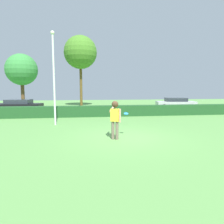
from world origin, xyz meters
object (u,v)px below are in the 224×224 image
(person, at_px, (115,116))
(maple_tree, at_px, (80,53))
(frisbee, at_px, (126,114))
(parked_car_silver, at_px, (176,103))
(birch_tree, at_px, (22,70))
(lamppost, at_px, (54,74))
(parked_car_black, at_px, (19,105))

(person, xyz_separation_m, maple_tree, (-1.76, 16.89, 5.53))
(frisbee, bearing_deg, parked_car_silver, 55.75)
(person, distance_m, birch_tree, 19.50)
(maple_tree, bearing_deg, lamppost, -96.55)
(birch_tree, bearing_deg, parked_car_black, -77.94)
(parked_car_black, bearing_deg, maple_tree, 43.58)
(maple_tree, distance_m, birch_tree, 7.36)
(lamppost, distance_m, birch_tree, 14.17)
(parked_car_black, height_order, maple_tree, maple_tree)
(frisbee, xyz_separation_m, maple_tree, (-2.39, 16.33, 5.52))
(frisbee, bearing_deg, parked_car_black, 127.23)
(lamppost, bearing_deg, parked_car_black, 120.94)
(parked_car_silver, height_order, birch_tree, birch_tree)
(frisbee, height_order, lamppost, lamppost)
(person, bearing_deg, lamppost, 128.21)
(lamppost, xyz_separation_m, parked_car_black, (-4.35, 7.25, -2.53))
(parked_car_silver, bearing_deg, parked_car_black, -176.31)
(person, height_order, frisbee, person)
(frisbee, distance_m, parked_car_black, 13.57)
(lamppost, bearing_deg, parked_car_silver, 34.85)
(parked_car_silver, distance_m, birch_tree, 18.50)
(frisbee, bearing_deg, maple_tree, 98.32)
(maple_tree, bearing_deg, parked_car_black, -136.42)
(maple_tree, bearing_deg, frisbee, -81.68)
(frisbee, bearing_deg, person, -138.36)
(lamppost, relative_size, maple_tree, 0.67)
(lamppost, distance_m, parked_car_black, 8.83)
(birch_tree, bearing_deg, person, -62.73)
(frisbee, height_order, parked_car_black, parked_car_black)
(maple_tree, height_order, birch_tree, maple_tree)
(frisbee, relative_size, maple_tree, 0.03)
(lamppost, height_order, parked_car_silver, lamppost)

